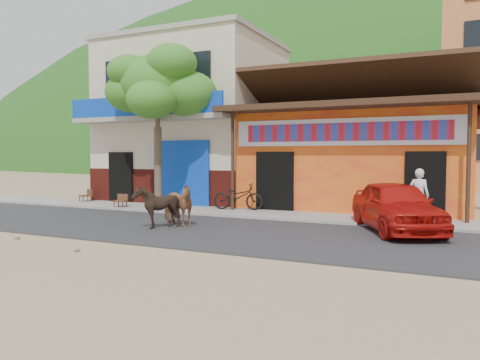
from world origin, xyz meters
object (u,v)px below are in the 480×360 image
object	(u,v)px
pedestrian	(419,195)
scooter	(238,197)
cafe_chair_left	(85,190)
cow_dark	(157,206)
red_car	(396,206)
cafe_chair_right	(120,195)
tree	(158,127)
cow_tan	(176,205)

from	to	relation	value
pedestrian	scooter	bearing A→B (deg)	4.72
cafe_chair_left	cow_dark	bearing A→B (deg)	-9.10
red_car	cafe_chair_right	world-z (taller)	red_car
cafe_chair_right	tree	bearing A→B (deg)	6.99
cow_dark	cafe_chair_left	world-z (taller)	cow_dark
red_car	pedestrian	size ratio (longest dim) A/B	2.55
cow_tan	scooter	xyz separation A→B (m)	(0.26, 3.65, -0.05)
red_car	tree	bearing A→B (deg)	145.13
cow_dark	pedestrian	world-z (taller)	pedestrian
pedestrian	cafe_chair_left	size ratio (longest dim) A/B	1.65
cow_dark	cafe_chair_right	bearing A→B (deg)	-144.80
tree	cafe_chair_left	bearing A→B (deg)	171.45
scooter	cafe_chair_left	bearing A→B (deg)	77.55
cafe_chair_right	cafe_chair_left	bearing A→B (deg)	146.80
pedestrian	tree	bearing A→B (deg)	10.09
cafe_chair_left	cafe_chair_right	size ratio (longest dim) A/B	1.05
scooter	cafe_chair_left	distance (m)	7.17
cafe_chair_right	cow_dark	bearing A→B (deg)	-50.77
tree	cow_dark	bearing A→B (deg)	-55.48
cow_tan	cafe_chair_right	world-z (taller)	cow_tan
scooter	cow_tan	bearing A→B (deg)	163.38
scooter	cafe_chair_right	world-z (taller)	scooter
tree	cow_dark	xyz separation A→B (m)	(2.52, -3.66, -2.47)
cafe_chair_left	cafe_chair_right	world-z (taller)	cafe_chair_left
cow_tan	cafe_chair_left	world-z (taller)	cow_tan
cow_dark	cafe_chair_right	xyz separation A→B (m)	(-3.92, 3.19, -0.08)
red_car	cafe_chair_left	size ratio (longest dim) A/B	4.21
tree	pedestrian	bearing A→B (deg)	1.34
red_car	scooter	size ratio (longest dim) A/B	2.22
cow_tan	cow_dark	distance (m)	0.70
tree	cafe_chair_right	distance (m)	2.94
red_car	cafe_chair_right	size ratio (longest dim) A/B	4.42
red_car	cafe_chair_right	bearing A→B (deg)	149.02
red_car	pedestrian	xyz separation A→B (m)	(0.45, 1.57, 0.18)
cow_tan	cafe_chair_right	size ratio (longest dim) A/B	1.58
cow_tan	red_car	bearing A→B (deg)	-56.59
pedestrian	cow_dark	bearing A→B (deg)	39.26
cafe_chair_left	scooter	bearing A→B (deg)	23.67
red_car	cow_tan	bearing A→B (deg)	169.59
cafe_chair_left	red_car	bearing A→B (deg)	14.73
scooter	pedestrian	distance (m)	6.13
scooter	cafe_chair_right	bearing A→B (deg)	91.66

